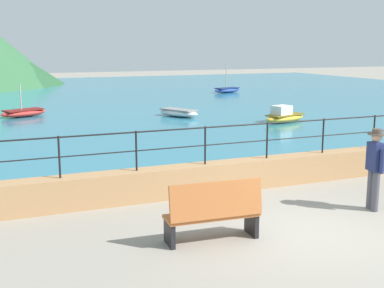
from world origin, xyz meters
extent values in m
plane|color=gray|center=(0.00, 0.00, 0.00)|extent=(120.00, 120.00, 0.00)
cube|color=tan|center=(0.00, 3.20, 0.35)|extent=(20.00, 0.56, 0.70)
cylinder|color=black|center=(-4.18, 3.20, 1.15)|extent=(0.04, 0.04, 0.90)
cylinder|color=black|center=(-2.51, 3.20, 1.15)|extent=(0.04, 0.04, 0.90)
cylinder|color=black|center=(-0.84, 3.20, 1.15)|extent=(0.04, 0.04, 0.90)
cylinder|color=black|center=(0.84, 3.20, 1.15)|extent=(0.04, 0.04, 0.90)
cylinder|color=black|center=(2.51, 3.20, 1.15)|extent=(0.04, 0.04, 0.90)
cylinder|color=black|center=(4.18, 3.20, 1.15)|extent=(0.04, 0.04, 0.90)
cylinder|color=black|center=(0.00, 3.20, 1.57)|extent=(18.40, 0.04, 0.04)
cylinder|color=black|center=(0.00, 3.20, 1.15)|extent=(18.40, 0.03, 0.03)
cube|color=teal|center=(0.00, 25.84, 0.03)|extent=(64.00, 44.32, 0.06)
cube|color=#B76633|center=(-1.94, 0.42, 0.46)|extent=(1.73, 0.63, 0.06)
cube|color=#B76633|center=(-1.96, 0.20, 0.81)|extent=(1.71, 0.25, 0.64)
cube|color=black|center=(-2.73, 0.47, 0.22)|extent=(0.11, 0.47, 0.43)
cube|color=black|center=(-1.15, 0.37, 0.22)|extent=(0.11, 0.47, 0.43)
cylinder|color=#4C4C56|center=(1.94, 0.74, 0.43)|extent=(0.15, 0.15, 0.86)
cylinder|color=#4C4C56|center=(1.91, 0.56, 0.43)|extent=(0.15, 0.15, 0.86)
cube|color=navy|center=(1.93, 0.65, 1.16)|extent=(0.27, 0.39, 0.60)
cylinder|color=navy|center=(1.96, 0.89, 1.12)|extent=(0.09, 0.09, 0.52)
cylinder|color=navy|center=(1.89, 0.41, 1.12)|extent=(0.09, 0.09, 0.52)
sphere|color=tan|center=(1.93, 0.65, 1.59)|extent=(0.22, 0.22, 0.22)
cylinder|color=#4C4238|center=(1.93, 0.65, 1.64)|extent=(0.38, 0.38, 0.02)
cylinder|color=#4C4238|center=(1.93, 0.65, 1.70)|extent=(0.20, 0.20, 0.10)
ellipsoid|color=white|center=(3.21, 15.42, 0.24)|extent=(1.85, 2.46, 0.36)
cube|color=gray|center=(3.21, 15.42, 0.39)|extent=(1.52, 1.99, 0.06)
ellipsoid|color=#2D4C9E|center=(11.06, 25.93, 0.24)|extent=(2.46, 1.50, 0.36)
cube|color=navy|center=(11.06, 25.93, 0.39)|extent=(1.98, 1.24, 0.06)
cylinder|color=#B2A899|center=(10.97, 25.91, 1.36)|extent=(0.06, 0.06, 1.88)
ellipsoid|color=red|center=(-3.77, 18.20, 0.24)|extent=(2.47, 1.75, 0.36)
cube|color=maroon|center=(-3.77, 18.20, 0.39)|extent=(1.99, 1.44, 0.06)
cylinder|color=#B2A899|center=(-3.86, 18.16, 1.02)|extent=(0.06, 0.06, 1.20)
ellipsoid|color=gold|center=(6.97, 11.87, 0.24)|extent=(2.46, 1.55, 0.36)
cube|color=brown|center=(6.97, 11.87, 0.39)|extent=(1.98, 1.28, 0.06)
cube|color=silver|center=(6.73, 11.79, 0.62)|extent=(0.95, 0.84, 0.40)
camera|label=1|loc=(-5.60, -7.44, 3.44)|focal=47.51mm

